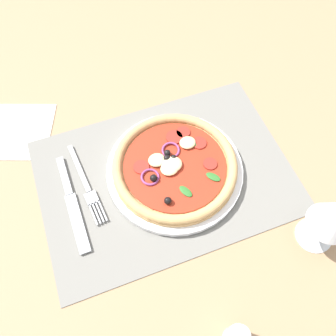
% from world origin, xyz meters
% --- Properties ---
extents(ground_plane, '(1.90, 1.40, 0.02)m').
position_xyz_m(ground_plane, '(0.00, 0.00, -0.01)').
color(ground_plane, '#9E7A56').
extents(placemat, '(0.47, 0.33, 0.00)m').
position_xyz_m(placemat, '(0.00, 0.00, 0.00)').
color(placemat, slate).
rests_on(placemat, ground_plane).
extents(plate, '(0.26, 0.26, 0.01)m').
position_xyz_m(plate, '(-0.02, 0.00, 0.01)').
color(plate, white).
rests_on(plate, placemat).
extents(pizza, '(0.23, 0.23, 0.03)m').
position_xyz_m(pizza, '(-0.02, 0.00, 0.03)').
color(pizza, tan).
rests_on(pizza, plate).
extents(fork, '(0.03, 0.18, 0.00)m').
position_xyz_m(fork, '(0.15, -0.03, 0.01)').
color(fork, '#B2B5BA').
rests_on(fork, placemat).
extents(knife, '(0.02, 0.20, 0.01)m').
position_xyz_m(knife, '(0.18, -0.00, 0.01)').
color(knife, '#B2B5BA').
rests_on(knife, placemat).
extents(napkin, '(0.20, 0.19, 0.00)m').
position_xyz_m(napkin, '(0.26, -0.21, 0.00)').
color(napkin, silver).
rests_on(napkin, ground_plane).
extents(pepper_shaker, '(0.03, 0.03, 0.07)m').
position_xyz_m(pepper_shaker, '(-0.00, 0.30, 0.03)').
color(pepper_shaker, silver).
rests_on(pepper_shaker, ground_plane).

